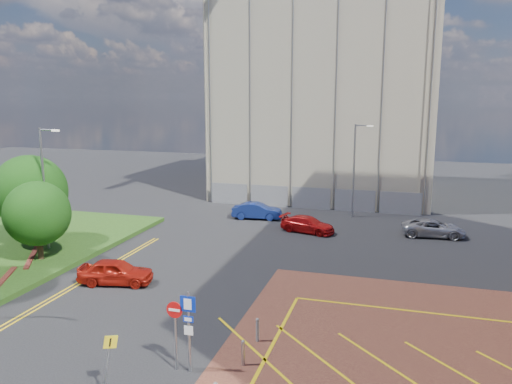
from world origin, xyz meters
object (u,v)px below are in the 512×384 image
at_px(lamp_left_far, 45,184).
at_px(car_red_back, 308,224).
at_px(car_silver_back, 434,228).
at_px(tree_d, 30,191).
at_px(warning_sign, 108,357).
at_px(tree_c, 37,214).
at_px(lamp_back, 355,167).
at_px(car_red_left, 116,272).
at_px(sign_cluster, 184,323).
at_px(car_blue_back, 257,211).

xyz_separation_m(lamp_left_far, car_red_back, (15.61, 9.85, -4.05)).
bearing_deg(car_silver_back, tree_d, 106.91).
distance_m(warning_sign, car_red_back, 23.14).
height_order(tree_c, warning_sign, tree_c).
height_order(lamp_back, car_red_left, lamp_back).
bearing_deg(sign_cluster, car_blue_back, 99.56).
distance_m(lamp_left_far, warning_sign, 18.61).
relative_size(warning_sign, car_red_left, 0.55).
bearing_deg(sign_cluster, lamp_back, 82.03).
distance_m(lamp_back, car_silver_back, 8.73).
distance_m(lamp_left_far, car_red_back, 18.89).
distance_m(lamp_left_far, car_silver_back, 27.57).
xyz_separation_m(tree_d, car_silver_back, (26.92, 10.28, -3.23)).
height_order(tree_c, car_red_left, tree_c).
bearing_deg(car_red_left, lamp_left_far, 51.02).
height_order(sign_cluster, car_silver_back, sign_cluster).
height_order(tree_c, car_silver_back, tree_c).
bearing_deg(car_red_back, car_blue_back, 72.90).
xyz_separation_m(sign_cluster, car_silver_back, (10.12, 22.30, -1.32)).
relative_size(lamp_left_far, car_silver_back, 1.74).
height_order(lamp_left_far, warning_sign, lamp_left_far).
height_order(tree_d, car_red_left, tree_d).
relative_size(sign_cluster, car_red_left, 0.78).
height_order(tree_d, car_blue_back, tree_d).
bearing_deg(car_red_back, tree_d, 131.18).
height_order(car_red_back, car_silver_back, car_silver_back).
xyz_separation_m(lamp_back, sign_cluster, (-3.78, -27.02, -2.41)).
bearing_deg(lamp_left_far, warning_sign, -45.64).
bearing_deg(lamp_left_far, car_red_back, 32.24).
xyz_separation_m(tree_d, car_red_left, (9.39, -4.75, -3.17)).
relative_size(lamp_left_far, lamp_back, 1.00).
height_order(tree_c, car_red_back, tree_c).
xyz_separation_m(car_red_left, car_silver_back, (17.53, 15.04, -0.06)).
bearing_deg(warning_sign, lamp_back, 78.95).
relative_size(tree_c, warning_sign, 2.18).
bearing_deg(lamp_back, tree_d, -143.91).
xyz_separation_m(tree_d, car_red_back, (17.69, 8.85, -3.25)).
height_order(warning_sign, car_red_back, warning_sign).
xyz_separation_m(tree_d, sign_cluster, (16.80, -12.02, -1.92)).
xyz_separation_m(tree_c, warning_sign, (11.89, -11.10, -1.76)).
distance_m(tree_d, car_silver_back, 28.99).
bearing_deg(lamp_back, sign_cluster, -97.97).
relative_size(tree_d, car_silver_back, 1.32).
distance_m(tree_c, warning_sign, 16.37).
xyz_separation_m(warning_sign, car_red_back, (2.80, 22.95, -0.81)).
relative_size(lamp_back, sign_cluster, 2.50).
xyz_separation_m(warning_sign, car_blue_back, (-2.12, 25.99, -0.74)).
height_order(car_blue_back, car_silver_back, car_blue_back).
xyz_separation_m(tree_d, warning_sign, (14.89, -14.10, -2.44)).
bearing_deg(car_silver_back, car_blue_back, 79.53).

